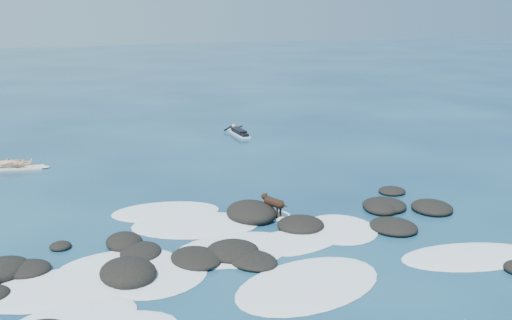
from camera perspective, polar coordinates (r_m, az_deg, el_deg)
name	(u,v)px	position (r m, az deg, el deg)	size (l,w,h in m)	color
ground	(254,231)	(16.21, -0.17, -7.14)	(160.00, 160.00, 0.00)	#0A2642
reef_rocks	(235,243)	(15.21, -2.09, -8.27)	(13.95, 7.25, 0.64)	black
breaking_foam	(219,260)	(14.48, -3.68, -9.97)	(13.57, 8.75, 0.12)	white
standing_surfer_rig	(9,153)	(23.95, -23.43, 0.63)	(2.87, 1.08, 1.65)	#F9EAC7
paddling_surfer_rig	(239,132)	(28.11, -1.75, 2.82)	(1.03, 2.28, 0.40)	white
dog	(273,202)	(17.12, 1.71, -4.26)	(0.53, 1.04, 0.69)	black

